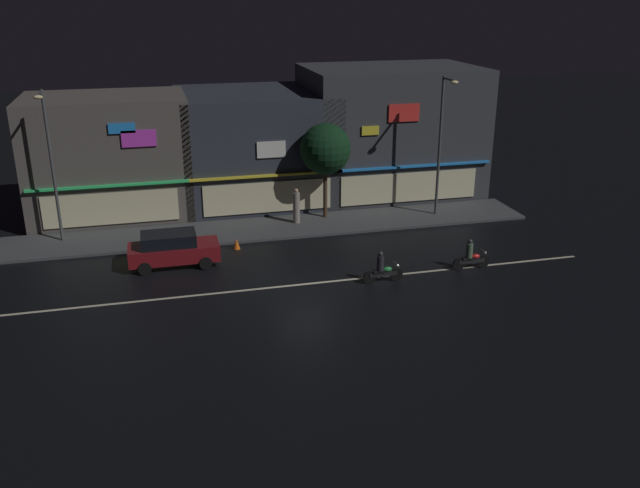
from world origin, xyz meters
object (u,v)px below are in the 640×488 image
pedestrian_on_sidewalk (296,207)px  parked_car_near_kerb (173,249)px  streetlamp_mid (442,137)px  streetlamp_west (50,156)px  motorcycle_lead (471,256)px  motorcycle_following (382,269)px  traffic_cone (237,244)px

pedestrian_on_sidewalk → parked_car_near_kerb: pedestrian_on_sidewalk is taller
streetlamp_mid → pedestrian_on_sidewalk: size_ratio=3.99×
streetlamp_west → motorcycle_lead: streetlamp_west is taller
streetlamp_mid → motorcycle_following: 11.12m
streetlamp_mid → parked_car_near_kerb: 16.32m
pedestrian_on_sidewalk → motorcycle_following: pedestrian_on_sidewalk is taller
motorcycle_lead → pedestrian_on_sidewalk: bearing=-55.7°
streetlamp_west → parked_car_near_kerb: streetlamp_west is taller
streetlamp_west → motorcycle_following: size_ratio=4.13×
pedestrian_on_sidewalk → motorcycle_following: size_ratio=1.05×
streetlamp_west → motorcycle_lead: bearing=-23.6°
parked_car_near_kerb → pedestrian_on_sidewalk: bearing=-148.0°
parked_car_near_kerb → motorcycle_lead: 14.32m
streetlamp_west → pedestrian_on_sidewalk: size_ratio=3.93×
streetlamp_mid → motorcycle_following: streetlamp_mid is taller
streetlamp_west → streetlamp_mid: size_ratio=0.99×
streetlamp_mid → streetlamp_west: bearing=178.1°
motorcycle_lead → motorcycle_following: (-4.63, -0.47, 0.00)m
traffic_cone → pedestrian_on_sidewalk: bearing=37.8°
streetlamp_west → motorcycle_lead: size_ratio=4.13×
streetlamp_mid → motorcycle_lead: streetlamp_mid is taller
streetlamp_mid → traffic_cone: size_ratio=14.50×
parked_car_near_kerb → motorcycle_following: parked_car_near_kerb is taller
streetlamp_west → streetlamp_mid: bearing=-1.9°
streetlamp_west → traffic_cone: 10.31m
pedestrian_on_sidewalk → motorcycle_lead: size_ratio=1.05×
pedestrian_on_sidewalk → parked_car_near_kerb: 8.36m
motorcycle_following → traffic_cone: bearing=-44.6°
motorcycle_following → streetlamp_west: bearing=-30.7°
streetlamp_mid → parked_car_near_kerb: size_ratio=1.85×
streetlamp_mid → pedestrian_on_sidewalk: (-8.30, 0.65, -3.72)m
parked_car_near_kerb → motorcycle_following: size_ratio=2.26×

